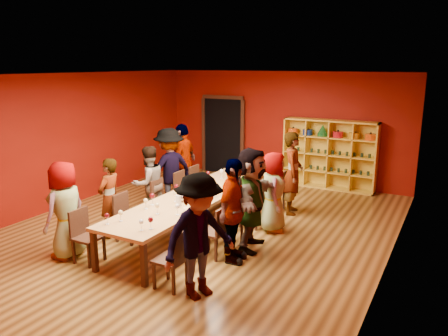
{
  "coord_description": "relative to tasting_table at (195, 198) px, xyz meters",
  "views": [
    {
      "loc": [
        4.31,
        -6.74,
        3.21
      ],
      "look_at": [
        0.22,
        0.75,
        1.15
      ],
      "focal_mm": 35.0,
      "sensor_mm": 36.0,
      "label": 1
    }
  ],
  "objects": [
    {
      "name": "carafe_b",
      "position": [
        0.12,
        -0.73,
        0.17
      ],
      "size": [
        0.1,
        0.1,
        0.25
      ],
      "color": "white",
      "rests_on": "tasting_table"
    },
    {
      "name": "chair_person_right_0",
      "position": [
        0.91,
        -1.99,
        -0.2
      ],
      "size": [
        0.42,
        0.42,
        0.89
      ],
      "color": "black",
      "rests_on": "ground"
    },
    {
      "name": "wine_glass_11",
      "position": [
        0.3,
        1.82,
        0.19
      ],
      "size": [
        0.08,
        0.08,
        0.19
      ],
      "color": "white",
      "rests_on": "tasting_table"
    },
    {
      "name": "wine_glass_14",
      "position": [
        -0.27,
        1.93,
        0.19
      ],
      "size": [
        0.08,
        0.08,
        0.19
      ],
      "color": "white",
      "rests_on": "tasting_table"
    },
    {
      "name": "shelving_unit",
      "position": [
        1.4,
        4.32,
        0.28
      ],
      "size": [
        2.4,
        0.4,
        1.8
      ],
      "color": "gold",
      "rests_on": "ground"
    },
    {
      "name": "wine_bottle",
      "position": [
        0.2,
        1.48,
        0.17
      ],
      "size": [
        0.09,
        0.09,
        0.3
      ],
      "color": "#15391C",
      "rests_on": "tasting_table"
    },
    {
      "name": "wine_glass_7",
      "position": [
        0.26,
        -1.92,
        0.18
      ],
      "size": [
        0.07,
        0.07,
        0.18
      ],
      "color": "white",
      "rests_on": "tasting_table"
    },
    {
      "name": "chair_person_left_4",
      "position": [
        -0.91,
        1.57,
        -0.2
      ],
      "size": [
        0.42,
        0.42,
        0.89
      ],
      "color": "black",
      "rests_on": "ground"
    },
    {
      "name": "person_left_0",
      "position": [
        -1.31,
        -1.96,
        0.13
      ],
      "size": [
        0.49,
        0.84,
        1.65
      ],
      "primitive_type": "imported",
      "rotation": [
        0.0,
        0.0,
        -1.5
      ],
      "color": "#C98788",
      "rests_on": "ground"
    },
    {
      "name": "wine_glass_4",
      "position": [
        -0.34,
        -0.87,
        0.21
      ],
      "size": [
        0.09,
        0.09,
        0.22
      ],
      "color": "white",
      "rests_on": "tasting_table"
    },
    {
      "name": "chair_person_right_2",
      "position": [
        0.91,
        -0.16,
        -0.2
      ],
      "size": [
        0.42,
        0.42,
        0.89
      ],
      "color": "black",
      "rests_on": "ground"
    },
    {
      "name": "chair_person_left_1",
      "position": [
        -0.91,
        -0.94,
        -0.2
      ],
      "size": [
        0.42,
        0.42,
        0.89
      ],
      "color": "black",
      "rests_on": "ground"
    },
    {
      "name": "person_left_1",
      "position": [
        -1.28,
        -0.94,
        0.06
      ],
      "size": [
        0.46,
        0.59,
        1.52
      ],
      "primitive_type": "imported",
      "rotation": [
        0.0,
        0.0,
        -1.46
      ],
      "color": "#4E4E53",
      "rests_on": "ground"
    },
    {
      "name": "person_right_4",
      "position": [
        1.25,
        1.97,
        0.2
      ],
      "size": [
        0.64,
        0.76,
        1.79
      ],
      "primitive_type": "imported",
      "rotation": [
        0.0,
        0.0,
        1.85
      ],
      "color": "#151A3A",
      "rests_on": "ground"
    },
    {
      "name": "doorway",
      "position": [
        -1.8,
        4.43,
        0.42
      ],
      "size": [
        1.4,
        0.17,
        2.3
      ],
      "color": "black",
      "rests_on": "ground"
    },
    {
      "name": "spittoon_bowl",
      "position": [
        0.04,
        -0.36,
        0.12
      ],
      "size": [
        0.3,
        0.3,
        0.16
      ],
      "primitive_type": "ellipsoid",
      "color": "silver",
      "rests_on": "tasting_table"
    },
    {
      "name": "wine_glass_13",
      "position": [
        0.1,
        0.29,
        0.19
      ],
      "size": [
        0.08,
        0.08,
        0.19
      ],
      "color": "white",
      "rests_on": "tasting_table"
    },
    {
      "name": "person_left_4",
      "position": [
        -1.31,
        1.57,
        0.23
      ],
      "size": [
        0.62,
        1.13,
        1.85
      ],
      "primitive_type": "imported",
      "rotation": [
        0.0,
        0.0,
        -1.45
      ],
      "color": "pink",
      "rests_on": "ground"
    },
    {
      "name": "wine_glass_8",
      "position": [
        0.34,
        1.65,
        0.19
      ],
      "size": [
        0.08,
        0.08,
        0.19
      ],
      "color": "white",
      "rests_on": "tasting_table"
    },
    {
      "name": "person_left_2",
      "position": [
        -1.23,
        0.15,
        0.08
      ],
      "size": [
        0.64,
        0.85,
        1.56
      ],
      "primitive_type": "imported",
      "rotation": [
        0.0,
        0.0,
        -1.9
      ],
      "color": "#151D3A",
      "rests_on": "ground"
    },
    {
      "name": "tasting_table",
      "position": [
        0.0,
        0.0,
        0.0
      ],
      "size": [
        1.1,
        4.5,
        0.75
      ],
      "color": "tan",
      "rests_on": "ground"
    },
    {
      "name": "chair_person_left_2",
      "position": [
        -0.91,
        0.15,
        -0.2
      ],
      "size": [
        0.42,
        0.42,
        0.89
      ],
      "color": "black",
      "rests_on": "ground"
    },
    {
      "name": "wine_glass_6",
      "position": [
        -0.34,
        -0.12,
        0.2
      ],
      "size": [
        0.08,
        0.08,
        0.2
      ],
      "color": "white",
      "rests_on": "tasting_table"
    },
    {
      "name": "wine_glass_10",
      "position": [
        0.3,
        0.73,
        0.18
      ],
      "size": [
        0.07,
        0.07,
        0.18
      ],
      "color": "white",
      "rests_on": "tasting_table"
    },
    {
      "name": "room_shell",
      "position": [
        0.0,
        0.0,
        0.8
      ],
      "size": [
        7.1,
        9.1,
        3.04
      ],
      "color": "brown",
      "rests_on": "ground"
    },
    {
      "name": "person_right_0",
      "position": [
        1.33,
        -1.99,
        0.2
      ],
      "size": [
        0.87,
        1.25,
        1.79
      ],
      "primitive_type": "imported",
      "rotation": [
        0.0,
        0.0,
        1.2
      ],
      "color": "#131B36",
      "rests_on": "ground"
    },
    {
      "name": "wine_glass_2",
      "position": [
        0.3,
        -0.18,
        0.18
      ],
      "size": [
        0.07,
        0.07,
        0.18
      ],
      "color": "white",
      "rests_on": "tasting_table"
    },
    {
      "name": "wine_glass_17",
      "position": [
        -0.16,
        1.34,
        0.2
      ],
      "size": [
        0.08,
        0.08,
        0.21
      ],
      "color": "white",
      "rests_on": "tasting_table"
    },
    {
      "name": "wine_glass_19",
      "position": [
        -0.09,
        -0.51,
        0.2
      ],
      "size": [
        0.08,
        0.08,
        0.21
      ],
      "color": "white",
      "rests_on": "tasting_table"
    },
    {
      "name": "wine_glass_18",
      "position": [
        0.35,
        -1.81,
        0.2
      ],
      "size": [
        0.08,
        0.08,
        0.2
      ],
      "color": "white",
      "rests_on": "tasting_table"
    },
    {
      "name": "wine_glass_3",
      "position": [
        0.03,
        -1.22,
        0.19
      ],
      "size": [
        0.08,
        0.08,
        0.2
      ],
      "color": "white",
      "rests_on": "tasting_table"
    },
    {
      "name": "chair_person_right_1",
      "position": [
        0.91,
        -0.78,
        -0.2
      ],
      "size": [
        0.42,
        0.42,
        0.89
      ],
      "color": "black",
      "rests_on": "ground"
    },
    {
      "name": "chair_person_right_3",
      "position": [
        0.91,
        0.81,
        -0.2
      ],
      "size": [
        0.42,
        0.42,
        0.89
      ],
      "color": "black",
      "rests_on": "ground"
    },
    {
      "name": "person_right_2",
      "position": [
        1.27,
        -0.16,
        0.21
      ],
      "size": [
        0.78,
        1.75,
        1.82
      ],
      "primitive_type": "imported",
      "rotation": [
        0.0,
        0.0,
        1.75
      ],
      "color": "#4B4B50",
      "rests_on": "ground"
    },
    {
      "name": "wine_glass_0",
      "position": [
        -0.32,
        0.13,
        0.18
      ],
      "size": [
        0.07,
        0.07,
        0.18
      ],
      "color": "white",
      "rests_on": "tasting_table"
    },
    {
      "name": "wine_glass_5",
      "position": [
        -0.33,
        1.04,
        0.2
      ],
      "size": [
        0.08,
        0.08,
        0.21
      ],
      "color": "white",
      "rests_on": "tasting_table"
    },
    {
      "name": "wine_glass_12",
      "position": [
        0.35,
        -1.09,
        0.19
      ],
      "size": [
        0.08,
        0.08,
        0.2
      ],
      "color": "white",
      "rests_on": "tasting_table"
    },
    {
      "name": "wine_glass_1",
      "position": [
        -0.31,
        -1.09,
        0.19
      ],
      "size": [
        0.08,
        0.08,
        0.19
      ],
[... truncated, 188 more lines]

